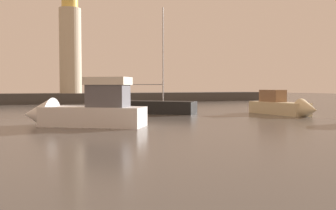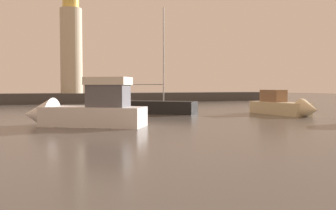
{
  "view_description": "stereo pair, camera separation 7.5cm",
  "coord_description": "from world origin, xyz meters",
  "px_view_note": "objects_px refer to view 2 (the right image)",
  "views": [
    {
      "loc": [
        -7.26,
        -0.91,
        2.61
      ],
      "look_at": [
        1.68,
        18.71,
        1.55
      ],
      "focal_mm": 39.89,
      "sensor_mm": 36.0,
      "label": 1
    },
    {
      "loc": [
        -7.2,
        -0.94,
        2.61
      ],
      "look_at": [
        1.68,
        18.71,
        1.55
      ],
      "focal_mm": 39.89,
      "sensor_mm": 36.0,
      "label": 2
    }
  ],
  "objects_px": {
    "lighthouse": "(71,44)",
    "motorboat_0": "(81,111)",
    "sailboat_moored": "(156,107)",
    "motorboat_2": "(285,107)"
  },
  "relations": [
    {
      "from": "motorboat_2",
      "to": "sailboat_moored",
      "type": "xyz_separation_m",
      "value": [
        -10.14,
        6.69,
        -0.12
      ]
    },
    {
      "from": "motorboat_0",
      "to": "motorboat_2",
      "type": "relative_size",
      "value": 1.05
    },
    {
      "from": "lighthouse",
      "to": "motorboat_2",
      "type": "bearing_deg",
      "value": -67.96
    },
    {
      "from": "lighthouse",
      "to": "sailboat_moored",
      "type": "xyz_separation_m",
      "value": [
        3.41,
        -26.79,
        -8.63
      ]
    },
    {
      "from": "motorboat_0",
      "to": "sailboat_moored",
      "type": "bearing_deg",
      "value": 43.7
    },
    {
      "from": "lighthouse",
      "to": "motorboat_2",
      "type": "xyz_separation_m",
      "value": [
        13.55,
        -33.49,
        -8.51
      ]
    },
    {
      "from": "lighthouse",
      "to": "sailboat_moored",
      "type": "distance_m",
      "value": 28.35
    },
    {
      "from": "lighthouse",
      "to": "motorboat_0",
      "type": "distance_m",
      "value": 36.73
    },
    {
      "from": "lighthouse",
      "to": "motorboat_2",
      "type": "distance_m",
      "value": 37.11
    },
    {
      "from": "motorboat_2",
      "to": "motorboat_0",
      "type": "bearing_deg",
      "value": -174.4
    }
  ]
}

